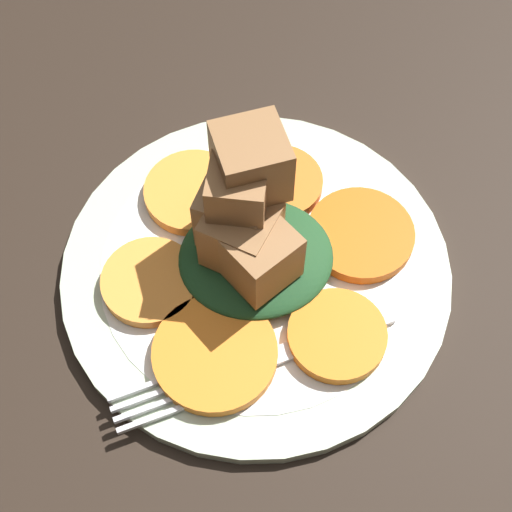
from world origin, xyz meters
The scene contains 10 objects.
table_slab centered at (0.00, 0.00, 1.00)cm, with size 120.00×120.00×2.00cm, color black.
plate centered at (0.00, 0.00, 2.52)cm, with size 25.54×25.54×1.05cm.
carrot_slice_0 centered at (4.25, -5.87, 3.53)cm, with size 6.12×6.12×0.85cm, color orange.
carrot_slice_1 centered at (7.13, 1.11, 3.53)cm, with size 7.12×7.12×0.85cm, color #D45E12.
carrot_slice_2 centered at (2.32, 5.97, 3.53)cm, with size 6.17×6.17×0.85cm, color orange.
carrot_slice_3 centered at (-3.61, 5.95, 3.53)cm, with size 6.76×6.76×0.85cm, color orange.
carrot_slice_4 centered at (-6.91, -0.69, 3.53)cm, with size 6.23×6.23×0.85cm, color #F99438.
carrot_slice_5 centered at (-3.28, -6.11, 3.53)cm, with size 7.62×7.62×0.85cm, color orange.
center_pile centered at (-0.35, 0.44, 6.71)cm, with size 10.00×9.16×9.81cm.
fork centered at (-1.27, -7.08, 3.30)cm, with size 17.91×5.99×0.40cm.
Camera 1 is at (-2.91, -22.93, 43.55)cm, focal length 50.00 mm.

